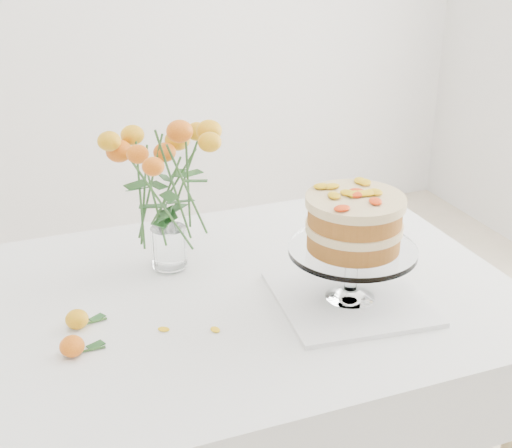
{
  "coord_description": "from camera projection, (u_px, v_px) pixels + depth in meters",
  "views": [
    {
      "loc": [
        -0.4,
        -1.35,
        1.57
      ],
      "look_at": [
        0.13,
        0.02,
        0.91
      ],
      "focal_mm": 50.0,
      "sensor_mm": 36.0,
      "label": 1
    }
  ],
  "objects": [
    {
      "name": "stray_petal_a",
      "position": [
        164.0,
        329.0,
        1.49
      ],
      "size": [
        0.03,
        0.02,
        0.0
      ],
      "primitive_type": "ellipsoid",
      "color": "yellow",
      "rests_on": "table"
    },
    {
      "name": "rose_vase",
      "position": [
        165.0,
        171.0,
        1.64
      ],
      "size": [
        0.35,
        0.35,
        0.43
      ],
      "rotation": [
        0.0,
        0.0,
        0.31
      ],
      "color": "white",
      "rests_on": "table"
    },
    {
      "name": "loose_rose_far",
      "position": [
        72.0,
        346.0,
        1.4
      ],
      "size": [
        0.09,
        0.05,
        0.04
      ],
      "rotation": [
        0.0,
        0.0,
        0.0
      ],
      "color": "#C75009",
      "rests_on": "table"
    },
    {
      "name": "cake_stand",
      "position": [
        354.0,
        228.0,
        1.53
      ],
      "size": [
        0.28,
        0.28,
        0.25
      ],
      "rotation": [
        0.0,
        0.0,
        -0.18
      ],
      "color": "white",
      "rests_on": "napkin"
    },
    {
      "name": "table",
      "position": [
        205.0,
        328.0,
        1.65
      ],
      "size": [
        1.43,
        0.93,
        0.76
      ],
      "color": "tan",
      "rests_on": "ground"
    },
    {
      "name": "loose_rose_near",
      "position": [
        77.0,
        319.0,
        1.49
      ],
      "size": [
        0.09,
        0.05,
        0.04
      ],
      "rotation": [
        0.0,
        0.0,
        0.13
      ],
      "color": "#FF9E16",
      "rests_on": "table"
    },
    {
      "name": "napkin",
      "position": [
        350.0,
        298.0,
        1.6
      ],
      "size": [
        0.35,
        0.35,
        0.01
      ],
      "primitive_type": "cube",
      "rotation": [
        0.0,
        0.0,
        -0.1
      ],
      "color": "white",
      "rests_on": "table"
    },
    {
      "name": "stray_petal_b",
      "position": [
        215.0,
        330.0,
        1.49
      ],
      "size": [
        0.03,
        0.02,
        0.0
      ],
      "primitive_type": "ellipsoid",
      "color": "yellow",
      "rests_on": "table"
    }
  ]
}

